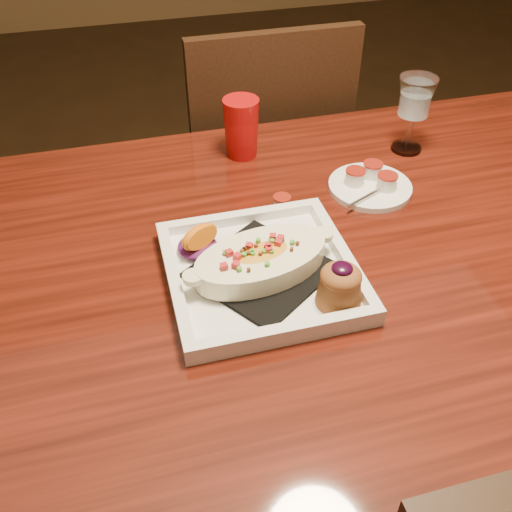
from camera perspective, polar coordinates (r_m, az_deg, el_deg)
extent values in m
plane|color=black|center=(1.56, 6.92, -20.57)|extent=(7.00, 7.00, 0.00)
cube|color=maroon|center=(0.99, 10.25, 0.38)|extent=(1.50, 0.90, 0.04)
cylinder|color=black|center=(1.48, -22.79, -6.18)|extent=(0.07, 0.07, 0.71)
cylinder|color=black|center=(1.77, 24.15, 2.25)|extent=(0.07, 0.07, 0.71)
cube|color=black|center=(1.68, -0.26, 8.05)|extent=(0.42, 0.42, 0.04)
cylinder|color=black|center=(1.98, 3.26, 5.82)|extent=(0.04, 0.04, 0.45)
cylinder|color=black|center=(1.92, -6.48, 4.27)|extent=(0.04, 0.04, 0.45)
cylinder|color=black|center=(1.73, 6.66, -0.44)|extent=(0.04, 0.04, 0.45)
cylinder|color=black|center=(1.66, -4.40, -2.46)|extent=(0.04, 0.04, 0.45)
cube|color=black|center=(1.40, 1.77, 12.62)|extent=(0.40, 0.03, 0.46)
cube|color=white|center=(0.89, 0.51, -1.90)|extent=(0.29, 0.29, 0.01)
cube|color=black|center=(0.88, 0.51, -1.47)|extent=(0.25, 0.25, 0.01)
ellipsoid|color=gold|center=(0.87, 0.52, -0.38)|extent=(0.20, 0.13, 0.03)
ellipsoid|color=#571351|center=(0.92, -5.85, 0.97)|extent=(0.07, 0.07, 0.02)
cone|color=brown|center=(0.83, 8.34, -3.30)|extent=(0.07, 0.07, 0.05)
ellipsoid|color=brown|center=(0.81, 8.51, -2.03)|extent=(0.06, 0.06, 0.03)
ellipsoid|color=black|center=(0.80, 8.61, -1.25)|extent=(0.03, 0.03, 0.01)
cylinder|color=silver|center=(1.25, 14.76, 10.40)|extent=(0.06, 0.06, 0.01)
cylinder|color=silver|center=(1.23, 15.05, 11.86)|extent=(0.01, 0.01, 0.07)
cone|color=silver|center=(1.20, 15.69, 15.01)|extent=(0.07, 0.07, 0.08)
cylinder|color=white|center=(1.10, 11.32, 6.79)|extent=(0.16, 0.16, 0.01)
cylinder|color=white|center=(1.09, 9.86, 7.76)|extent=(0.04, 0.04, 0.03)
cylinder|color=#A52014|center=(1.08, 9.95, 8.40)|extent=(0.04, 0.04, 0.00)
cylinder|color=white|center=(1.12, 11.56, 8.37)|extent=(0.04, 0.04, 0.03)
cylinder|color=#A52014|center=(1.11, 11.66, 9.01)|extent=(0.04, 0.04, 0.00)
cylinder|color=white|center=(1.09, 12.95, 7.19)|extent=(0.04, 0.04, 0.03)
cylinder|color=#A52014|center=(1.08, 13.06, 7.83)|extent=(0.04, 0.04, 0.00)
cylinder|color=white|center=(1.03, 2.60, 5.31)|extent=(0.03, 0.03, 0.02)
cylinder|color=#A52014|center=(1.02, 2.63, 5.88)|extent=(0.03, 0.03, 0.00)
cone|color=red|center=(1.16, -1.48, 12.68)|extent=(0.07, 0.07, 0.12)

